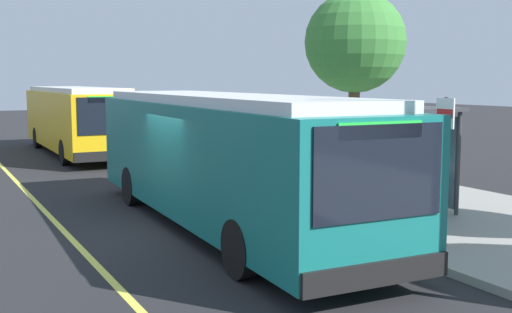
% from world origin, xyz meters
% --- Properties ---
extents(ground_plane, '(120.00, 120.00, 0.00)m').
position_xyz_m(ground_plane, '(0.00, 0.00, 0.00)').
color(ground_plane, '#232326').
extents(sidewalk_curb, '(44.00, 6.40, 0.15)m').
position_xyz_m(sidewalk_curb, '(0.00, 6.00, 0.07)').
color(sidewalk_curb, gray).
rests_on(sidewalk_curb, ground_plane).
extents(lane_stripe_center, '(36.00, 0.14, 0.01)m').
position_xyz_m(lane_stripe_center, '(0.00, -2.20, 0.00)').
color(lane_stripe_center, '#E0D64C').
rests_on(lane_stripe_center, ground_plane).
extents(transit_bus_main, '(11.45, 2.99, 2.95)m').
position_xyz_m(transit_bus_main, '(0.21, 1.01, 1.62)').
color(transit_bus_main, '#146B66').
rests_on(transit_bus_main, ground_plane).
extents(transit_bus_second, '(11.52, 2.72, 2.95)m').
position_xyz_m(transit_bus_second, '(-15.52, 1.21, 1.62)').
color(transit_bus_second, gold).
rests_on(transit_bus_second, ground_plane).
extents(bus_shelter, '(2.90, 1.60, 2.48)m').
position_xyz_m(bus_shelter, '(0.71, 5.56, 1.92)').
color(bus_shelter, '#333338').
rests_on(bus_shelter, sidewalk_curb).
extents(waiting_bench, '(1.60, 0.48, 0.95)m').
position_xyz_m(waiting_bench, '(0.68, 5.68, 0.63)').
color(waiting_bench, brown).
rests_on(waiting_bench, sidewalk_curb).
extents(route_sign_post, '(0.44, 0.08, 2.80)m').
position_xyz_m(route_sign_post, '(4.08, 3.74, 1.96)').
color(route_sign_post, '#333338').
rests_on(route_sign_post, sidewalk_curb).
extents(pedestrian_commuter, '(0.24, 0.40, 1.69)m').
position_xyz_m(pedestrian_commuter, '(1.79, 4.11, 1.12)').
color(pedestrian_commuter, '#282D47').
rests_on(pedestrian_commuter, sidewalk_curb).
extents(street_tree_downstreet, '(3.16, 3.16, 5.87)m').
position_xyz_m(street_tree_downstreet, '(-3.46, 7.30, 4.40)').
color(street_tree_downstreet, brown).
rests_on(street_tree_downstreet, sidewalk_curb).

